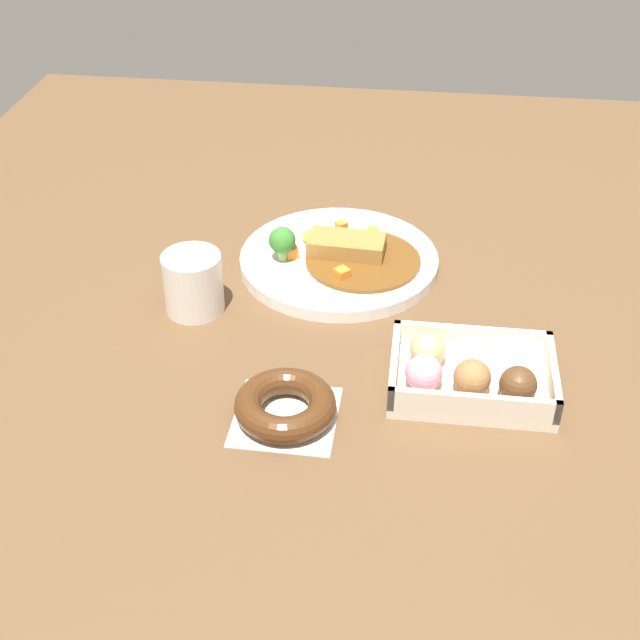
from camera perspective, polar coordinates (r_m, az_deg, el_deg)
The scene contains 5 objects.
ground_plane at distance 1.16m, azimuth 4.95°, elevation 0.62°, with size 1.60×1.60×0.00m, color brown.
curry_plate at distance 1.24m, azimuth 1.27°, elevation 4.07°, with size 0.28×0.28×0.07m.
donut_box at distance 1.03m, azimuth 9.62°, elevation -3.62°, with size 0.19×0.14×0.06m.
chocolate_ring_donut at distance 0.98m, azimuth -2.30°, elevation -5.65°, with size 0.12×0.12×0.03m.
coffee_mug at distance 1.15m, azimuth -8.33°, elevation 2.42°, with size 0.08×0.08×0.08m, color silver.
Camera 1 is at (0.02, -0.95, 0.67)m, focal length 48.70 mm.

